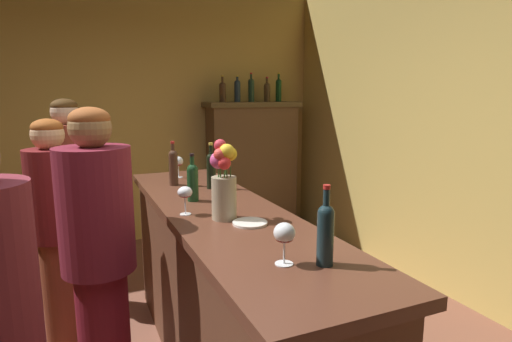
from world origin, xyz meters
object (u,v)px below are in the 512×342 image
object	(u,v)px
cheese_plate	(250,223)
patron_redhead	(71,196)
display_cabinet	(252,165)
display_bottle_midright	(267,91)
wine_bottle_merlot	(193,180)
display_bottle_left	(223,91)
wine_glass_mid	(185,193)
wine_glass_rear	(284,235)
patron_near_entrance	(56,228)
display_bottle_midleft	(237,90)
bar_counter	(224,296)
wine_glass_front	(178,162)
display_bottle_center	(251,89)
flower_arrangement	(224,181)
display_bottle_right	(279,89)
wine_bottle_malbec	(211,169)
wine_bottle_chardonnay	(173,165)
wine_bottle_pinot	(325,231)
patron_in_navy	(99,254)

from	to	relation	value
cheese_plate	patron_redhead	bearing A→B (deg)	116.39
display_cabinet	display_bottle_midright	world-z (taller)	display_bottle_midright
wine_bottle_merlot	display_bottle_left	distance (m)	2.53
wine_glass_mid	cheese_plate	distance (m)	0.40
wine_glass_rear	display_bottle_left	distance (m)	3.52
wine_bottle_merlot	patron_near_entrance	distance (m)	0.94
wine_glass_mid	display_bottle_left	xyz separation A→B (m)	(1.11, 2.54, 0.56)
display_bottle_midleft	display_cabinet	bearing A→B (deg)	-0.00
bar_counter	patron_redhead	distance (m)	1.59
display_bottle_midleft	wine_glass_front	bearing A→B (deg)	-125.51
wine_bottle_merlot	display_cabinet	bearing A→B (deg)	58.96
display_bottle_left	display_bottle_center	size ratio (longest dim) A/B	0.89
wine_glass_rear	flower_arrangement	bearing A→B (deg)	91.00
wine_glass_front	wine_glass_mid	xyz separation A→B (m)	(-0.21, -1.02, -0.00)
cheese_plate	display_bottle_right	xyz separation A→B (m)	(1.58, 2.83, 0.69)
wine_bottle_malbec	wine_glass_front	size ratio (longest dim) A/B	1.91
bar_counter	display_bottle_midright	xyz separation A→B (m)	(1.46, 2.52, 1.20)
wine_glass_rear	display_bottle_midleft	bearing A→B (deg)	71.58
wine_glass_mid	display_bottle_center	size ratio (longest dim) A/B	0.45
wine_glass_rear	display_bottle_left	size ratio (longest dim) A/B	0.54
bar_counter	wine_bottle_chardonnay	xyz separation A→B (m)	(-0.11, 0.74, 0.67)
wine_glass_mid	patron_redhead	world-z (taller)	patron_redhead
wine_glass_front	wine_glass_mid	size ratio (longest dim) A/B	1.07
wine_bottle_chardonnay	patron_near_entrance	world-z (taller)	patron_near_entrance
wine_bottle_malbec	display_bottle_midright	world-z (taller)	display_bottle_midright
wine_bottle_malbec	display_bottle_midleft	distance (m)	2.27
cheese_plate	display_bottle_left	world-z (taller)	display_bottle_left
display_bottle_left	patron_redhead	bearing A→B (deg)	-144.77
wine_glass_rear	display_bottle_left	xyz separation A→B (m)	(0.93, 3.34, 0.56)
patron_redhead	display_bottle_midright	bearing A→B (deg)	90.62
display_cabinet	display_bottle_right	distance (m)	0.99
display_bottle_left	wine_bottle_pinot	bearing A→B (deg)	-103.09
display_bottle_center	display_cabinet	bearing A→B (deg)	-0.00
display_cabinet	flower_arrangement	bearing A→B (deg)	-116.02
wine_glass_mid	display_bottle_midright	distance (m)	3.09
display_bottle_left	display_bottle_midleft	size ratio (longest dim) A/B	0.99
wine_bottle_malbec	patron_in_navy	size ratio (longest dim) A/B	0.19
wine_glass_rear	cheese_plate	bearing A→B (deg)	81.51
patron_near_entrance	patron_in_navy	world-z (taller)	patron_in_navy
wine_bottle_merlot	wine_bottle_malbec	size ratio (longest dim) A/B	0.92
display_cabinet	display_bottle_center	size ratio (longest dim) A/B	4.70
wine_bottle_chardonnay	patron_in_navy	bearing A→B (deg)	-126.94
wine_glass_front	flower_arrangement	bearing A→B (deg)	-92.12
display_cabinet	display_bottle_left	size ratio (longest dim) A/B	5.26
flower_arrangement	patron_near_entrance	xyz separation A→B (m)	(-0.83, 0.84, -0.39)
display_bottle_midright	patron_in_navy	size ratio (longest dim) A/B	0.18
wine_bottle_pinot	patron_redhead	xyz separation A→B (m)	(-0.88, 2.23, -0.28)
patron_near_entrance	display_bottle_midright	bearing A→B (deg)	72.53
flower_arrangement	patron_in_navy	xyz separation A→B (m)	(-0.61, 0.18, -0.36)
display_bottle_center	patron_redhead	world-z (taller)	display_bottle_center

